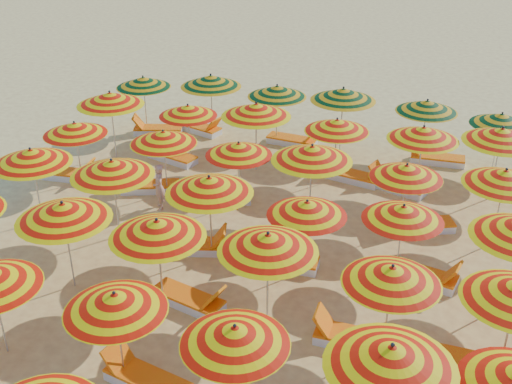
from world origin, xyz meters
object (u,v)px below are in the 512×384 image
umbrella_35 (502,135)px  lounger_4 (146,380)px  lounger_11 (281,260)px  lounger_16 (219,198)px  umbrella_24 (75,129)px  umbrella_40 (427,106)px  umbrella_34 (423,133)px  lounger_12 (422,275)px  umbrella_21 (307,208)px  umbrella_16 (392,275)px  umbrella_29 (505,177)px  umbrella_36 (143,82)px  umbrella_19 (112,168)px  umbrella_32 (256,110)px  lounger_7 (190,299)px  umbrella_26 (239,149)px  umbrella_28 (406,171)px  umbrella_13 (63,212)px  lounger_20 (396,185)px  umbrella_22 (403,213)px  umbrella_37 (211,81)px  lounger_18 (171,156)px  umbrella_27 (312,153)px  lounger_17 (420,225)px  umbrella_30 (110,99)px  lounger_10 (194,246)px  umbrella_38 (277,91)px  umbrella_20 (209,185)px  umbrella_31 (188,111)px  lounger_24 (436,159)px  umbrella_8 (115,302)px  umbrella_9 (235,335)px  lounger_14 (69,174)px  lounger_23 (293,140)px  umbrella_33 (337,125)px  lounger_21 (157,130)px  umbrella_18 (31,157)px  beachgoer_a (159,187)px  lounger_9 (473,364)px  lounger_8 (354,338)px  umbrella_10 (391,356)px  umbrella_15 (268,243)px  lounger_19 (351,176)px  umbrella_25 (163,137)px

umbrella_35 → lounger_4: umbrella_35 is taller
lounger_11 → lounger_16: size_ratio=0.96×
umbrella_24 → umbrella_40: 10.91m
umbrella_34 → lounger_11: 5.89m
lounger_12 → umbrella_21: bearing=-157.8°
umbrella_16 → umbrella_40: size_ratio=0.85×
umbrella_29 → umbrella_36: (-11.87, 4.63, -0.11)m
umbrella_19 → umbrella_32: size_ratio=0.97×
lounger_7 → lounger_16: same height
umbrella_26 → umbrella_40: bearing=44.4°
umbrella_16 → umbrella_28: 4.79m
umbrella_13 → lounger_20: size_ratio=1.42×
umbrella_22 → lounger_12: bearing=-0.3°
umbrella_37 → lounger_18: bearing=-101.9°
umbrella_27 → lounger_17: bearing=6.0°
lounger_16 → lounger_18: bearing=-67.6°
umbrella_26 → umbrella_30: (-4.96, 2.03, 0.28)m
umbrella_19 → lounger_10: (2.15, -0.13, -1.82)m
lounger_11 → umbrella_22: bearing=-174.2°
umbrella_38 → umbrella_34: bearing=-26.9°
umbrella_21 → umbrella_37: size_ratio=0.85×
umbrella_20 → umbrella_35: bearing=37.2°
umbrella_31 → lounger_24: umbrella_31 is taller
umbrella_8 → lounger_4: umbrella_8 is taller
umbrella_9 → lounger_20: bearing=78.8°
lounger_16 → umbrella_31: bearing=-77.5°
umbrella_31 → umbrella_27: bearing=-30.8°
lounger_14 → lounger_23: 7.56m
umbrella_33 → lounger_21: size_ratio=1.31×
umbrella_18 → umbrella_30: umbrella_30 is taller
lounger_21 → beachgoer_a: beachgoer_a is taller
umbrella_28 → lounger_9: umbrella_28 is taller
lounger_9 → umbrella_35: bearing=88.2°
lounger_8 → lounger_9: (2.33, -0.09, 0.00)m
lounger_8 → lounger_14: (-9.63, 5.11, 0.00)m
lounger_7 → umbrella_16: bearing=13.0°
umbrella_24 → umbrella_27: size_ratio=1.00×
umbrella_36 → umbrella_8: bearing=-67.0°
umbrella_21 → umbrella_40: (2.26, 7.44, 0.10)m
umbrella_19 → umbrella_36: bearing=109.4°
umbrella_10 → umbrella_36: size_ratio=1.09×
umbrella_20 → umbrella_21: bearing=-0.9°
umbrella_28 → lounger_18: size_ratio=1.26×
lounger_7 → lounger_11: bearing=69.0°
lounger_20 → lounger_21: (-8.68, 2.04, 0.00)m
umbrella_15 → lounger_24: bearing=71.2°
umbrella_30 → lounger_19: bearing=3.1°
umbrella_28 → umbrella_15: bearing=-117.8°
umbrella_32 → umbrella_40: bearing=25.1°
umbrella_19 → umbrella_25: (0.25, 2.57, -0.18)m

